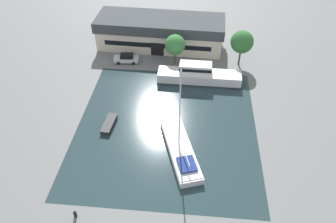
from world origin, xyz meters
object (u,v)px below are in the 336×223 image
at_px(small_dinghy, 109,124).
at_px(parked_car, 126,58).
at_px(sailboat_moored, 180,148).
at_px(warehouse_building, 160,32).
at_px(motor_cruiser, 198,75).
at_px(quay_tree_near_building, 175,45).
at_px(quay_tree_by_water, 242,42).

bearing_deg(small_dinghy, parked_car, 97.72).
height_order(parked_car, sailboat_moored, sailboat_moored).
relative_size(warehouse_building, parked_car, 5.39).
height_order(motor_cruiser, small_dinghy, motor_cruiser).
xyz_separation_m(quay_tree_near_building, parked_car, (-8.80, -0.23, -3.05)).
height_order(parked_car, small_dinghy, parked_car).
relative_size(quay_tree_by_water, small_dinghy, 1.55).
xyz_separation_m(warehouse_building, small_dinghy, (-4.82, -23.89, -2.48)).
bearing_deg(quay_tree_by_water, small_dinghy, -137.30).
bearing_deg(sailboat_moored, small_dinghy, 140.65).
height_order(warehouse_building, quay_tree_near_building, quay_tree_near_building).
bearing_deg(parked_car, small_dinghy, 178.00).
relative_size(quay_tree_near_building, quay_tree_by_water, 0.88).
bearing_deg(parked_car, sailboat_moored, -156.37).
distance_m(warehouse_building, sailboat_moored, 28.59).
xyz_separation_m(parked_car, motor_cruiser, (13.11, -4.86, 0.43)).
xyz_separation_m(parked_car, sailboat_moored, (11.11, -21.02, -0.24)).
relative_size(warehouse_building, small_dinghy, 5.84).
xyz_separation_m(parked_car, small_dinghy, (0.66, -16.97, -0.49)).
distance_m(motor_cruiser, small_dinghy, 17.39).
bearing_deg(quay_tree_near_building, warehouse_building, 116.35).
relative_size(sailboat_moored, motor_cruiser, 0.90).
xyz_separation_m(quay_tree_by_water, motor_cruiser, (-7.22, -6.04, -3.24)).
bearing_deg(motor_cruiser, parked_car, 70.49).
xyz_separation_m(quay_tree_near_building, small_dinghy, (-8.14, -17.19, -3.54)).
relative_size(quay_tree_near_building, parked_car, 1.25).
relative_size(quay_tree_near_building, small_dinghy, 1.36).
bearing_deg(parked_car, warehouse_building, -42.59).
bearing_deg(quay_tree_by_water, warehouse_building, 158.85).
height_order(warehouse_building, parked_car, warehouse_building).
height_order(warehouse_building, motor_cruiser, warehouse_building).
bearing_deg(quay_tree_near_building, sailboat_moored, -83.80).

